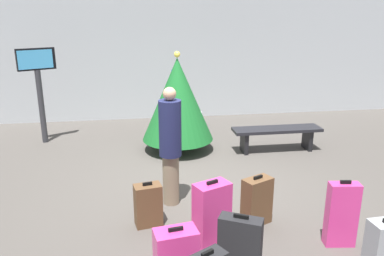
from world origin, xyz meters
The scene contains 12 objects.
ground_plane centered at (0.00, 0.00, 0.00)m, with size 16.00×16.00×0.00m, color #514C47.
back_wall centered at (0.00, 4.42, 1.71)m, with size 16.00×0.20×3.42m, color #B7BCC1.
holiday_tree centered at (-0.04, 1.76, 1.06)m, with size 1.42×1.42×1.99m.
flight_info_kiosk centered at (-2.83, 2.69, 1.35)m, with size 0.71×0.42×2.00m.
waiting_bench centered at (1.91, 1.41, 0.37)m, with size 1.78×0.44×0.48m.
traveller_0 centered at (-0.41, -0.48, 0.91)m, with size 0.39×0.39×1.72m.
suitcase_1 centered at (-0.52, -2.08, 0.26)m, with size 0.49×0.33×0.55m.
suitcase_2 centered at (-0.02, -1.54, 0.38)m, with size 0.48×0.39×0.81m.
suitcase_4 centered at (0.14, -2.19, 0.34)m, with size 0.48×0.37×0.71m.
suitcase_5 centered at (1.48, -1.84, 0.40)m, with size 0.37×0.21×0.84m.
suitcase_6 centered at (-0.76, -1.04, 0.28)m, with size 0.38×0.27×0.60m.
suitcase_7 centered at (0.64, -1.22, 0.32)m, with size 0.44×0.35×0.68m.
Camera 1 is at (-0.87, -5.52, 2.67)m, focal length 35.59 mm.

